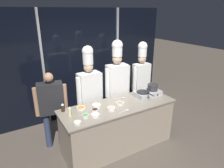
# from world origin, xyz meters

# --- Properties ---
(ground_plane) EXTENTS (24.00, 24.00, 0.00)m
(ground_plane) POSITION_xyz_m (0.00, 0.00, 0.00)
(ground_plane) COLOR brown
(window_wall_back) EXTENTS (4.65, 0.09, 2.70)m
(window_wall_back) POSITION_xyz_m (0.00, 1.70, 1.35)
(window_wall_back) COLOR black
(window_wall_back) RESTS_ON ground_plane
(demo_counter) EXTENTS (2.26, 0.79, 0.93)m
(demo_counter) POSITION_xyz_m (0.00, 0.00, 0.47)
(demo_counter) COLOR gray
(demo_counter) RESTS_ON ground_plane
(portable_stove) EXTENTS (0.56, 0.33, 0.11)m
(portable_stove) POSITION_xyz_m (0.77, 0.07, 0.99)
(portable_stove) COLOR #B2B5BA
(portable_stove) RESTS_ON demo_counter
(frying_pan) EXTENTS (0.28, 0.48, 0.05)m
(frying_pan) POSITION_xyz_m (0.64, 0.07, 1.06)
(frying_pan) COLOR #232326
(frying_pan) RESTS_ON portable_stove
(stock_pot) EXTENTS (0.25, 0.22, 0.12)m
(stock_pot) POSITION_xyz_m (0.90, 0.07, 1.11)
(stock_pot) COLOR #333335
(stock_pot) RESTS_ON portable_stove
(squeeze_bottle_oil) EXTENTS (0.06, 0.06, 0.18)m
(squeeze_bottle_oil) POSITION_xyz_m (-0.94, 0.07, 1.02)
(squeeze_bottle_oil) COLOR beige
(squeeze_bottle_oil) RESTS_ON demo_counter
(squeeze_bottle_soy) EXTENTS (0.06, 0.06, 0.16)m
(squeeze_bottle_soy) POSITION_xyz_m (-1.00, 0.29, 1.01)
(squeeze_bottle_soy) COLOR #332319
(squeeze_bottle_soy) RESTS_ON demo_counter
(prep_bowl_garlic) EXTENTS (0.17, 0.17, 0.05)m
(prep_bowl_garlic) POSITION_xyz_m (-0.40, 0.15, 0.96)
(prep_bowl_garlic) COLOR white
(prep_bowl_garlic) RESTS_ON demo_counter
(prep_bowl_shrimp) EXTENTS (0.15, 0.15, 0.05)m
(prep_bowl_shrimp) POSITION_xyz_m (-0.22, -0.10, 0.96)
(prep_bowl_shrimp) COLOR white
(prep_bowl_shrimp) RESTS_ON demo_counter
(prep_bowl_carrots) EXTENTS (0.17, 0.17, 0.04)m
(prep_bowl_carrots) POSITION_xyz_m (-0.68, 0.21, 0.96)
(prep_bowl_carrots) COLOR white
(prep_bowl_carrots) RESTS_ON demo_counter
(prep_bowl_mushrooms) EXTENTS (0.16, 0.16, 0.04)m
(prep_bowl_mushrooms) POSITION_xyz_m (0.03, 0.01, 0.96)
(prep_bowl_mushrooms) COLOR white
(prep_bowl_mushrooms) RESTS_ON demo_counter
(prep_bowl_noodles) EXTENTS (0.12, 0.12, 0.04)m
(prep_bowl_noodles) POSITION_xyz_m (-0.93, -0.23, 0.96)
(prep_bowl_noodles) COLOR white
(prep_bowl_noodles) RESTS_ON demo_counter
(prep_bowl_onion) EXTENTS (0.15, 0.15, 0.05)m
(prep_bowl_onion) POSITION_xyz_m (-0.58, -0.17, 0.96)
(prep_bowl_onion) COLOR white
(prep_bowl_onion) RESTS_ON demo_counter
(prep_bowl_soy_glaze) EXTENTS (0.13, 0.13, 0.04)m
(prep_bowl_soy_glaze) POSITION_xyz_m (-0.50, 0.02, 0.95)
(prep_bowl_soy_glaze) COLOR white
(prep_bowl_soy_glaze) RESTS_ON demo_counter
(prep_bowl_scallions) EXTENTS (0.11, 0.11, 0.06)m
(prep_bowl_scallions) POSITION_xyz_m (-0.74, -0.12, 0.97)
(prep_bowl_scallions) COLOR white
(prep_bowl_scallions) RESTS_ON demo_counter
(serving_spoon_slotted) EXTENTS (0.25, 0.11, 0.02)m
(serving_spoon_slotted) POSITION_xyz_m (0.22, 0.23, 0.94)
(serving_spoon_slotted) COLOR #B2B5BA
(serving_spoon_slotted) RESTS_ON demo_counter
(serving_spoon_solid) EXTENTS (0.27, 0.08, 0.02)m
(serving_spoon_solid) POSITION_xyz_m (-0.01, -0.27, 0.94)
(serving_spoon_solid) COLOR #B2B5BA
(serving_spoon_solid) RESTS_ON demo_counter
(person_guest) EXTENTS (0.61, 0.32, 1.57)m
(person_guest) POSITION_xyz_m (-1.11, 0.68, 0.94)
(person_guest) COLOR #2D3856
(person_guest) RESTS_ON ground_plane
(chef_head) EXTENTS (0.60, 0.27, 2.01)m
(chef_head) POSITION_xyz_m (-0.33, 0.61, 1.15)
(chef_head) COLOR #232326
(chef_head) RESTS_ON ground_plane
(chef_sous) EXTENTS (0.61, 0.26, 2.07)m
(chef_sous) POSITION_xyz_m (0.34, 0.61, 1.20)
(chef_sous) COLOR #4C4C51
(chef_sous) RESTS_ON ground_plane
(chef_line) EXTENTS (0.53, 0.22, 1.97)m
(chef_line) POSITION_xyz_m (1.08, 0.69, 1.16)
(chef_line) COLOR #4C4C51
(chef_line) RESTS_ON ground_plane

